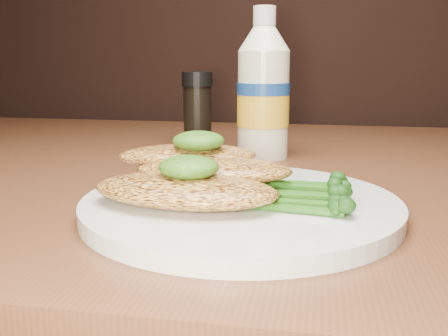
# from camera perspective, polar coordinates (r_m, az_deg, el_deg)

# --- Properties ---
(plate) EXTENTS (0.27, 0.27, 0.01)m
(plate) POSITION_cam_1_polar(r_m,az_deg,el_deg) (0.43, 1.87, -4.24)
(plate) COLOR silver
(plate) RESTS_ON dining_table
(chicken_front) EXTENTS (0.16, 0.09, 0.02)m
(chicken_front) POSITION_cam_1_polar(r_m,az_deg,el_deg) (0.41, -4.41, -2.49)
(chicken_front) COLOR gold
(chicken_front) RESTS_ON plate
(chicken_mid) EXTENTS (0.14, 0.08, 0.02)m
(chicken_mid) POSITION_cam_1_polar(r_m,az_deg,el_deg) (0.45, -1.16, -0.23)
(chicken_mid) COLOR gold
(chicken_mid) RESTS_ON plate
(chicken_back) EXTENTS (0.14, 0.10, 0.02)m
(chicken_back) POSITION_cam_1_polar(r_m,az_deg,el_deg) (0.48, -4.09, 1.41)
(chicken_back) COLOR gold
(chicken_back) RESTS_ON plate
(pesto_front) EXTENTS (0.06, 0.05, 0.02)m
(pesto_front) POSITION_cam_1_polar(r_m,az_deg,el_deg) (0.41, -4.02, 0.11)
(pesto_front) COLOR #093608
(pesto_front) RESTS_ON chicken_front
(pesto_back) EXTENTS (0.06, 0.05, 0.02)m
(pesto_back) POSITION_cam_1_polar(r_m,az_deg,el_deg) (0.46, -2.89, 3.08)
(pesto_back) COLOR #093608
(pesto_back) RESTS_ON chicken_back
(broccolini_bundle) EXTENTS (0.14, 0.12, 0.02)m
(broccolini_bundle) POSITION_cam_1_polar(r_m,az_deg,el_deg) (0.42, 6.99, -2.34)
(broccolini_bundle) COLOR #245612
(broccolini_bundle) RESTS_ON plate
(mayo_bottle) EXTENTS (0.09, 0.09, 0.19)m
(mayo_bottle) POSITION_cam_1_polar(r_m,az_deg,el_deg) (0.67, 4.45, 9.40)
(mayo_bottle) COLOR white
(mayo_bottle) RESTS_ON dining_table
(pepper_grinder) EXTENTS (0.05, 0.05, 0.11)m
(pepper_grinder) POSITION_cam_1_polar(r_m,az_deg,el_deg) (0.76, -3.00, 6.59)
(pepper_grinder) COLOR black
(pepper_grinder) RESTS_ON dining_table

